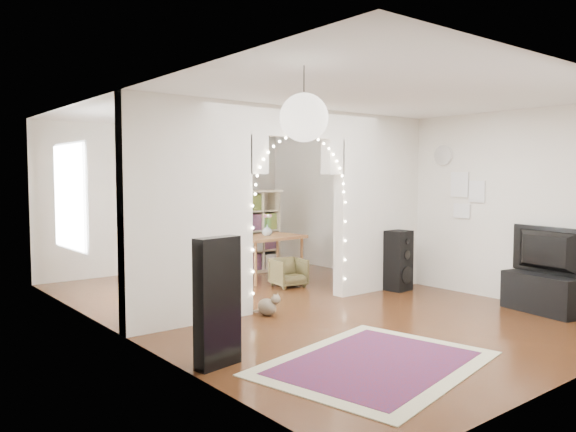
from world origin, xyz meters
TOP-DOWN VIEW (x-y plane):
  - floor at (0.00, 0.00)m, footprint 7.50×7.50m
  - ceiling at (0.00, 0.00)m, footprint 5.00×7.50m
  - wall_back at (0.00, 3.75)m, footprint 5.00×0.02m
  - wall_front at (0.00, -3.75)m, footprint 5.00×0.02m
  - wall_left at (-2.50, 0.00)m, footprint 0.02×7.50m
  - wall_right at (2.50, 0.00)m, footprint 0.02×7.50m
  - divider_wall at (0.00, 0.00)m, footprint 5.00×0.20m
  - fairy_lights at (0.00, -0.13)m, footprint 1.64×0.04m
  - window at (-2.47, 1.80)m, footprint 0.04×1.20m
  - wall_clock at (2.48, -0.60)m, footprint 0.03×0.31m
  - picture_frames at (2.48, -1.00)m, footprint 0.02×0.50m
  - paper_lantern at (-1.90, -2.40)m, footprint 0.40×0.40m
  - ceiling_fan at (0.00, 2.00)m, footprint 1.10×1.10m
  - area_rug at (-1.00, -2.39)m, footprint 2.46×2.05m
  - guitar_case at (-2.20, -1.52)m, footprint 0.48×0.23m
  - acoustic_guitar at (-1.66, -0.81)m, footprint 0.36×0.14m
  - tabby_cat at (-0.68, -0.26)m, footprint 0.30×0.44m
  - floor_speaker at (1.86, -0.25)m, footprint 0.39×0.35m
  - media_console at (2.20, -2.37)m, footprint 0.57×1.05m
  - tv at (2.20, -2.37)m, footprint 0.33×1.08m
  - bookcase at (0.86, 2.60)m, footprint 1.53×0.66m
  - dining_table at (0.82, 1.78)m, footprint 1.25×0.88m
  - flower_vase at (0.82, 1.78)m, footprint 0.19×0.19m
  - dining_chair_left at (0.07, 2.47)m, footprint 0.59×0.60m
  - dining_chair_right at (0.71, 1.04)m, footprint 0.56×0.57m

SIDE VIEW (x-z plane):
  - floor at x=0.00m, z-range 0.00..0.00m
  - area_rug at x=-1.00m, z-range 0.00..0.02m
  - tabby_cat at x=-0.68m, z-range -0.03..0.27m
  - dining_chair_left at x=0.07m, z-range 0.00..0.46m
  - dining_chair_right at x=0.71m, z-range 0.00..0.46m
  - media_console at x=2.20m, z-range 0.00..0.50m
  - acoustic_guitar at x=-1.66m, z-range -0.06..0.82m
  - floor_speaker at x=1.86m, z-range 0.00..0.93m
  - guitar_case at x=-2.20m, z-range 0.00..1.21m
  - dining_table at x=0.82m, z-range 0.30..1.06m
  - bookcase at x=0.86m, z-range 0.00..1.52m
  - tv at x=2.20m, z-range 0.50..1.12m
  - flower_vase at x=0.82m, z-range 0.76..0.95m
  - wall_back at x=0.00m, z-range 0.00..2.70m
  - wall_front at x=0.00m, z-range 0.00..2.70m
  - wall_left at x=-2.50m, z-range 0.00..2.70m
  - wall_right at x=2.50m, z-range 0.00..2.70m
  - divider_wall at x=0.00m, z-range 0.07..2.77m
  - window at x=-2.47m, z-range 0.80..2.20m
  - picture_frames at x=2.48m, z-range 1.15..1.85m
  - fairy_lights at x=0.00m, z-range 0.75..2.35m
  - wall_clock at x=2.48m, z-range 1.95..2.25m
  - paper_lantern at x=-1.90m, z-range 2.05..2.45m
  - ceiling_fan at x=0.00m, z-range 2.25..2.55m
  - ceiling at x=0.00m, z-range 2.69..2.71m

